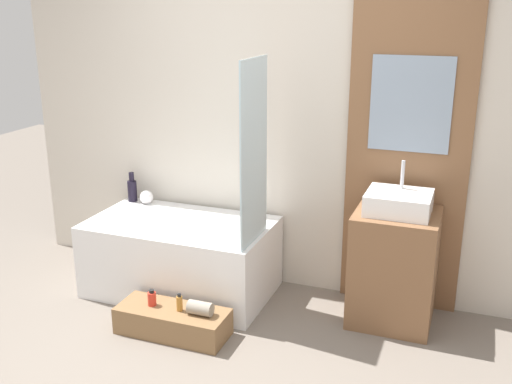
# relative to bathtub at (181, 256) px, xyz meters

# --- Properties ---
(wall_tiled_back) EXTENTS (4.20, 0.06, 2.60)m
(wall_tiled_back) POSITION_rel_bathtub_xyz_m (0.63, 0.43, 1.02)
(wall_tiled_back) COLOR beige
(wall_tiled_back) RESTS_ON ground_plane
(wall_wood_accent) EXTENTS (0.81, 0.04, 2.60)m
(wall_wood_accent) POSITION_rel_bathtub_xyz_m (1.53, 0.38, 1.03)
(wall_wood_accent) COLOR brown
(wall_wood_accent) RESTS_ON ground_plane
(bathtub) EXTENTS (1.33, 0.77, 0.55)m
(bathtub) POSITION_rel_bathtub_xyz_m (0.00, 0.00, 0.00)
(bathtub) COLOR white
(bathtub) RESTS_ON ground_plane
(glass_shower_screen) EXTENTS (0.01, 0.46, 1.20)m
(glass_shower_screen) POSITION_rel_bathtub_xyz_m (0.63, -0.13, 0.87)
(glass_shower_screen) COLOR silver
(glass_shower_screen) RESTS_ON bathtub
(wooden_step_bench) EXTENTS (0.73, 0.29, 0.18)m
(wooden_step_bench) POSITION_rel_bathtub_xyz_m (0.23, -0.58, -0.19)
(wooden_step_bench) COLOR olive
(wooden_step_bench) RESTS_ON ground_plane
(vanity_cabinet) EXTENTS (0.54, 0.50, 0.77)m
(vanity_cabinet) POSITION_rel_bathtub_xyz_m (1.53, 0.11, 0.11)
(vanity_cabinet) COLOR brown
(vanity_cabinet) RESTS_ON ground_plane
(sink) EXTENTS (0.41, 0.35, 0.32)m
(sink) POSITION_rel_bathtub_xyz_m (1.53, 0.11, 0.57)
(sink) COLOR white
(sink) RESTS_ON vanity_cabinet
(vase_tall_dark) EXTENTS (0.07, 0.07, 0.24)m
(vase_tall_dark) POSITION_rel_bathtub_xyz_m (-0.58, 0.30, 0.37)
(vase_tall_dark) COLOR black
(vase_tall_dark) RESTS_ON bathtub
(vase_round_light) EXTENTS (0.11, 0.11, 0.11)m
(vase_round_light) POSITION_rel_bathtub_xyz_m (-0.44, 0.28, 0.32)
(vase_round_light) COLOR white
(vase_round_light) RESTS_ON bathtub
(bottle_soap_primary) EXTENTS (0.06, 0.06, 0.11)m
(bottle_soap_primary) POSITION_rel_bathtub_xyz_m (0.08, -0.58, -0.05)
(bottle_soap_primary) COLOR red
(bottle_soap_primary) RESTS_ON wooden_step_bench
(bottle_soap_secondary) EXTENTS (0.04, 0.04, 0.12)m
(bottle_soap_secondary) POSITION_rel_bathtub_xyz_m (0.28, -0.58, -0.04)
(bottle_soap_secondary) COLOR #B2752D
(bottle_soap_secondary) RESTS_ON wooden_step_bench
(towel_roll) EXTENTS (0.16, 0.09, 0.09)m
(towel_roll) POSITION_rel_bathtub_xyz_m (0.43, -0.58, -0.05)
(towel_roll) COLOR gray
(towel_roll) RESTS_ON wooden_step_bench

